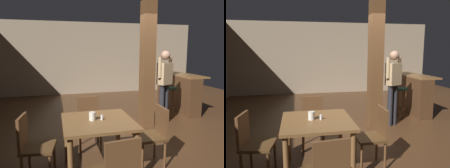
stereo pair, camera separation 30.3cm
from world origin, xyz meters
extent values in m
plane|color=#422816|center=(0.00, 0.00, 0.00)|extent=(10.80, 10.80, 0.00)
cube|color=gray|center=(0.00, 4.50, 1.40)|extent=(8.00, 0.10, 2.80)
cube|color=brown|center=(0.29, 0.37, 1.40)|extent=(0.28, 0.28, 2.80)
cube|color=brown|center=(-1.18, -1.30, 0.75)|extent=(0.97, 0.97, 0.04)
cylinder|color=brown|center=(-0.76, -0.88, 0.37)|extent=(0.07, 0.07, 0.73)
cylinder|color=brown|center=(-1.59, -0.88, 0.37)|extent=(0.07, 0.07, 0.73)
cylinder|color=brown|center=(-0.76, -1.72, 0.37)|extent=(0.07, 0.07, 0.73)
cylinder|color=brown|center=(-1.59, -1.72, 0.37)|extent=(0.07, 0.07, 0.73)
cube|color=#4C3319|center=(-1.99, -1.27, 0.45)|extent=(0.48, 0.48, 0.04)
cube|color=brown|center=(-2.18, -1.24, 0.68)|extent=(0.09, 0.38, 0.45)
cylinder|color=brown|center=(-1.79, -1.12, 0.23)|extent=(0.04, 0.04, 0.43)
cylinder|color=brown|center=(-2.13, -1.07, 0.23)|extent=(0.04, 0.04, 0.43)
cube|color=#4C3319|center=(-0.39, -1.30, 0.45)|extent=(0.43, 0.43, 0.04)
cube|color=brown|center=(-0.20, -1.30, 0.68)|extent=(0.04, 0.38, 0.45)
cylinder|color=brown|center=(-0.57, -1.47, 0.23)|extent=(0.04, 0.04, 0.43)
cylinder|color=brown|center=(-0.56, -1.12, 0.23)|extent=(0.04, 0.04, 0.43)
cylinder|color=brown|center=(-0.22, -1.47, 0.23)|extent=(0.04, 0.04, 0.43)
cylinder|color=brown|center=(-0.21, -1.12, 0.23)|extent=(0.04, 0.04, 0.43)
cube|color=#4C3319|center=(-1.18, -0.52, 0.45)|extent=(0.44, 0.44, 0.04)
cube|color=brown|center=(-1.17, -0.32, 0.68)|extent=(0.38, 0.06, 0.45)
cylinder|color=brown|center=(-1.01, -0.70, 0.23)|extent=(0.04, 0.04, 0.43)
cylinder|color=brown|center=(-1.36, -0.68, 0.23)|extent=(0.04, 0.04, 0.43)
cylinder|color=brown|center=(-1.00, -0.35, 0.23)|extent=(0.04, 0.04, 0.43)
cylinder|color=brown|center=(-1.35, -0.33, 0.23)|extent=(0.04, 0.04, 0.43)
cube|color=brown|center=(-1.13, -2.31, 0.68)|extent=(0.38, 0.07, 0.45)
cylinder|color=silver|center=(-1.25, -1.28, 0.83)|extent=(0.09, 0.09, 0.12)
cylinder|color=silver|center=(-1.12, -1.30, 0.81)|extent=(0.03, 0.03, 0.07)
cube|color=tan|center=(0.71, 0.34, 1.20)|extent=(0.39, 0.33, 0.50)
sphere|color=#997056|center=(0.71, 0.34, 1.61)|extent=(0.28, 0.28, 0.21)
cylinder|color=#232328|center=(0.79, 0.37, 0.47)|extent=(0.16, 0.16, 0.95)
cylinder|color=#232328|center=(0.64, 0.30, 0.47)|extent=(0.16, 0.16, 0.95)
cylinder|color=tan|center=(0.89, 0.42, 1.35)|extent=(0.11, 0.11, 0.46)
cylinder|color=tan|center=(0.54, 0.25, 1.35)|extent=(0.11, 0.11, 0.46)
cube|color=brown|center=(1.80, 1.39, 1.03)|extent=(0.56, 1.80, 0.04)
cube|color=#422816|center=(1.70, 1.39, 0.51)|extent=(0.36, 1.80, 1.01)
cylinder|color=#1E3828|center=(1.11, 0.74, 0.78)|extent=(0.34, 0.34, 0.05)
torus|color=#4C301C|center=(1.11, 0.74, 0.27)|extent=(0.24, 0.24, 0.02)
cylinder|color=#4C301C|center=(1.11, 0.85, 0.38)|extent=(0.03, 0.03, 0.75)
cylinder|color=#4C301C|center=(1.11, 0.63, 0.38)|extent=(0.03, 0.03, 0.75)
cylinder|color=#4C301C|center=(1.22, 0.74, 0.38)|extent=(0.03, 0.03, 0.75)
cylinder|color=#4C301C|center=(1.00, 0.74, 0.38)|extent=(0.03, 0.03, 0.75)
camera|label=1|loc=(-1.74, -4.18, 1.75)|focal=35.00mm
camera|label=2|loc=(-1.44, -4.24, 1.75)|focal=35.00mm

